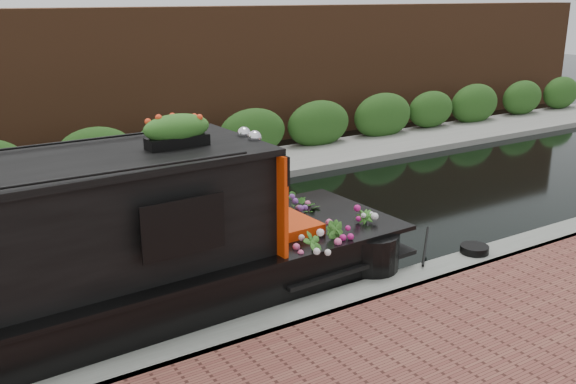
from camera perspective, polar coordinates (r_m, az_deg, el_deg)
ground at (r=11.42m, az=-9.49°, el=-5.34°), size 80.00×80.00×0.00m
near_bank_coping at (r=8.77m, az=-0.66°, el=-12.43°), size 40.00×0.60×0.50m
far_bank_path at (r=15.17m, az=-15.83°, el=-0.06°), size 40.00×2.40×0.34m
far_hedge at (r=16.00m, az=-16.79°, el=0.75°), size 40.00×1.10×2.80m
far_brick_wall at (r=17.97m, az=-18.69°, el=2.34°), size 40.00×1.00×8.00m
rope_fender at (r=11.14m, az=8.15°, el=-4.87°), size 0.36×0.44×0.36m
coiled_mooring_rope at (r=11.04m, az=16.24°, el=-4.90°), size 0.47×0.47×0.12m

